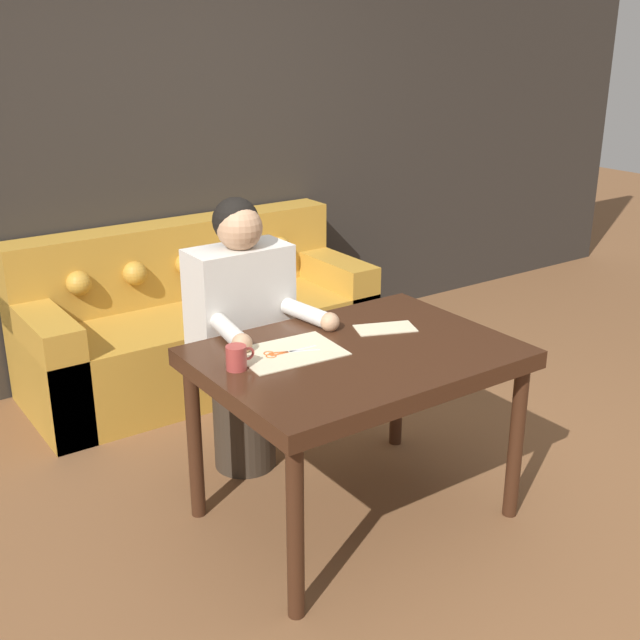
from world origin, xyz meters
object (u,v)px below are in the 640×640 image
Objects in this scene: dining_table at (357,369)px; mug at (237,358)px; couch at (198,326)px; person at (242,338)px; scissors at (282,353)px.

mug reaches higher than dining_table.
dining_table is 0.61× the size of couch.
couch is (0.10, 1.60, -0.34)m from dining_table.
couch is 17.10× the size of mug.
person is (-0.17, 0.60, -0.03)m from dining_table.
couch reaches higher than dining_table.
person is 0.49m from scissors.
mug is (-0.21, -0.03, 0.04)m from scissors.
couch is at bearing 76.19° from scissors.
dining_table is 0.30m from scissors.
scissors is at bearing 153.41° from dining_table.
couch is 1.08m from person.
scissors is 1.94× the size of mug.
person is at bearing 105.50° from dining_table.
scissors is (-0.36, -1.47, 0.42)m from couch.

